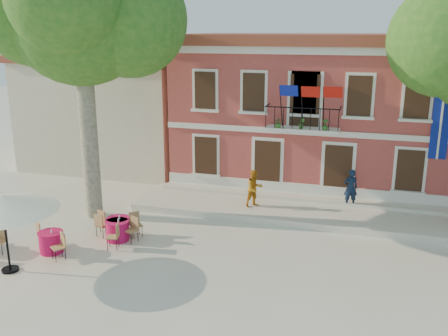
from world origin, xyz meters
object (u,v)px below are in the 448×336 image
at_px(plane_tree_west, 80,14).
at_px(pedestrian_navy, 351,188).
at_px(patio_umbrella, 2,203).
at_px(cafe_table_0, 117,230).
at_px(cafe_table_1, 51,241).
at_px(pedestrian_orange, 254,188).
at_px(cafe_table_3, 118,226).

relative_size(plane_tree_west, pedestrian_navy, 6.79).
xyz_separation_m(patio_umbrella, cafe_table_0, (2.21, 3.26, -1.95)).
xyz_separation_m(plane_tree_west, pedestrian_navy, (10.46, 3.48, -7.17)).
xyz_separation_m(pedestrian_navy, cafe_table_0, (-8.25, -5.54, -0.70)).
distance_m(plane_tree_west, cafe_table_1, 8.71).
bearing_deg(cafe_table_1, cafe_table_0, 42.72).
xyz_separation_m(plane_tree_west, pedestrian_orange, (6.49, 2.28, -7.19)).
bearing_deg(cafe_table_3, cafe_table_1, -130.41).
bearing_deg(pedestrian_navy, patio_umbrella, 22.88).
xyz_separation_m(plane_tree_west, cafe_table_1, (0.44, -3.68, -7.88)).
xyz_separation_m(patio_umbrella, cafe_table_1, (0.45, 1.64, -1.95)).
height_order(pedestrian_navy, cafe_table_1, pedestrian_navy).
bearing_deg(patio_umbrella, plane_tree_west, 89.89).
xyz_separation_m(patio_umbrella, pedestrian_navy, (10.47, 8.80, -1.25)).
height_order(plane_tree_west, cafe_table_3, plane_tree_west).
distance_m(patio_umbrella, cafe_table_3, 4.58).
height_order(plane_tree_west, cafe_table_1, plane_tree_west).
height_order(pedestrian_orange, cafe_table_1, pedestrian_orange).
distance_m(patio_umbrella, pedestrian_orange, 10.08).
relative_size(plane_tree_west, cafe_table_3, 5.82).
height_order(pedestrian_navy, cafe_table_3, pedestrian_navy).
xyz_separation_m(patio_umbrella, cafe_table_3, (2.10, 3.57, -1.95)).
bearing_deg(pedestrian_navy, pedestrian_orange, -0.31).
bearing_deg(cafe_table_0, plane_tree_west, 136.92).
bearing_deg(pedestrian_orange, cafe_table_3, 179.17).
bearing_deg(cafe_table_1, pedestrian_orange, 44.60).
relative_size(cafe_table_0, cafe_table_1, 1.01).
distance_m(plane_tree_west, pedestrian_orange, 9.95).
distance_m(patio_umbrella, cafe_table_1, 2.59).
height_order(cafe_table_0, cafe_table_1, same).
distance_m(cafe_table_1, cafe_table_3, 2.53).
height_order(plane_tree_west, pedestrian_navy, plane_tree_west).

